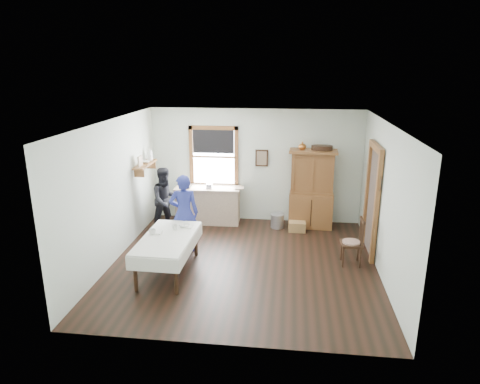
{
  "coord_description": "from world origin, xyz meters",
  "views": [
    {
      "loc": [
        0.82,
        -7.42,
        3.66
      ],
      "look_at": [
        -0.11,
        0.3,
        1.34
      ],
      "focal_mm": 32.0,
      "sensor_mm": 36.0,
      "label": 1
    }
  ],
  "objects_px": {
    "dining_table": "(168,254)",
    "wicker_basket": "(297,227)",
    "spindle_chair": "(352,242)",
    "work_counter": "(208,205)",
    "woman_blue": "(184,216)",
    "china_hutch": "(312,189)",
    "pail": "(277,221)",
    "figure_dark": "(166,202)"
  },
  "relations": [
    {
      "from": "wicker_basket",
      "to": "work_counter",
      "type": "bearing_deg",
      "value": 170.83
    },
    {
      "from": "work_counter",
      "to": "spindle_chair",
      "type": "bearing_deg",
      "value": -33.36
    },
    {
      "from": "figure_dark",
      "to": "pail",
      "type": "bearing_deg",
      "value": -27.2
    },
    {
      "from": "work_counter",
      "to": "pail",
      "type": "relative_size",
      "value": 4.71
    },
    {
      "from": "pail",
      "to": "woman_blue",
      "type": "distance_m",
      "value": 2.44
    },
    {
      "from": "dining_table",
      "to": "pail",
      "type": "relative_size",
      "value": 5.3
    },
    {
      "from": "woman_blue",
      "to": "figure_dark",
      "type": "distance_m",
      "value": 1.19
    },
    {
      "from": "wicker_basket",
      "to": "figure_dark",
      "type": "bearing_deg",
      "value": -173.68
    },
    {
      "from": "wicker_basket",
      "to": "figure_dark",
      "type": "xyz_separation_m",
      "value": [
        -2.96,
        -0.33,
        0.58
      ]
    },
    {
      "from": "work_counter",
      "to": "pail",
      "type": "xyz_separation_m",
      "value": [
        1.67,
        -0.16,
        -0.28
      ]
    },
    {
      "from": "dining_table",
      "to": "spindle_chair",
      "type": "relative_size",
      "value": 1.88
    },
    {
      "from": "dining_table",
      "to": "woman_blue",
      "type": "distance_m",
      "value": 1.06
    },
    {
      "from": "china_hutch",
      "to": "dining_table",
      "type": "xyz_separation_m",
      "value": [
        -2.67,
        -2.64,
        -0.57
      ]
    },
    {
      "from": "china_hutch",
      "to": "dining_table",
      "type": "distance_m",
      "value": 3.8
    },
    {
      "from": "dining_table",
      "to": "wicker_basket",
      "type": "xyz_separation_m",
      "value": [
        2.36,
        2.3,
        -0.23
      ]
    },
    {
      "from": "china_hutch",
      "to": "spindle_chair",
      "type": "distance_m",
      "value": 2.09
    },
    {
      "from": "work_counter",
      "to": "dining_table",
      "type": "height_order",
      "value": "work_counter"
    },
    {
      "from": "pail",
      "to": "work_counter",
      "type": "bearing_deg",
      "value": 174.57
    },
    {
      "from": "work_counter",
      "to": "dining_table",
      "type": "bearing_deg",
      "value": -96.83
    },
    {
      "from": "dining_table",
      "to": "wicker_basket",
      "type": "distance_m",
      "value": 3.31
    },
    {
      "from": "work_counter",
      "to": "spindle_chair",
      "type": "xyz_separation_m",
      "value": [
        3.13,
        -1.92,
        0.02
      ]
    },
    {
      "from": "dining_table",
      "to": "figure_dark",
      "type": "height_order",
      "value": "figure_dark"
    },
    {
      "from": "wicker_basket",
      "to": "figure_dark",
      "type": "distance_m",
      "value": 3.03
    },
    {
      "from": "spindle_chair",
      "to": "pail",
      "type": "distance_m",
      "value": 2.31
    },
    {
      "from": "dining_table",
      "to": "pail",
      "type": "xyz_separation_m",
      "value": [
        1.9,
        2.49,
        -0.18
      ]
    },
    {
      "from": "china_hutch",
      "to": "wicker_basket",
      "type": "relative_size",
      "value": 4.8
    },
    {
      "from": "dining_table",
      "to": "pail",
      "type": "height_order",
      "value": "dining_table"
    },
    {
      "from": "spindle_chair",
      "to": "dining_table",
      "type": "bearing_deg",
      "value": -170.74
    },
    {
      "from": "woman_blue",
      "to": "spindle_chair",
      "type": "bearing_deg",
      "value": 164.03
    },
    {
      "from": "work_counter",
      "to": "figure_dark",
      "type": "xyz_separation_m",
      "value": [
        -0.83,
        -0.67,
        0.25
      ]
    },
    {
      "from": "woman_blue",
      "to": "dining_table",
      "type": "bearing_deg",
      "value": 74.54
    },
    {
      "from": "pail",
      "to": "figure_dark",
      "type": "height_order",
      "value": "figure_dark"
    },
    {
      "from": "pail",
      "to": "dining_table",
      "type": "bearing_deg",
      "value": -127.37
    },
    {
      "from": "china_hutch",
      "to": "wicker_basket",
      "type": "height_order",
      "value": "china_hutch"
    },
    {
      "from": "spindle_chair",
      "to": "pail",
      "type": "bearing_deg",
      "value": 126.68
    },
    {
      "from": "spindle_chair",
      "to": "woman_blue",
      "type": "distance_m",
      "value": 3.31
    },
    {
      "from": "dining_table",
      "to": "spindle_chair",
      "type": "xyz_separation_m",
      "value": [
        3.36,
        0.73,
        0.12
      ]
    },
    {
      "from": "dining_table",
      "to": "pail",
      "type": "bearing_deg",
      "value": 52.63
    },
    {
      "from": "work_counter",
      "to": "pail",
      "type": "bearing_deg",
      "value": -7.25
    },
    {
      "from": "dining_table",
      "to": "wicker_basket",
      "type": "relative_size",
      "value": 4.55
    },
    {
      "from": "woman_blue",
      "to": "figure_dark",
      "type": "height_order",
      "value": "woman_blue"
    },
    {
      "from": "spindle_chair",
      "to": "wicker_basket",
      "type": "height_order",
      "value": "spindle_chair"
    }
  ]
}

